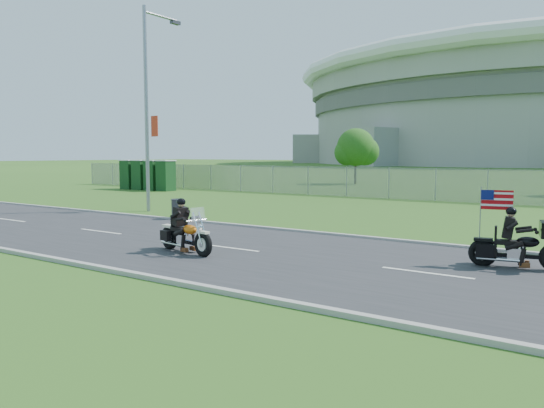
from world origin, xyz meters
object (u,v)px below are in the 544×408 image
Objects in this scene: streetlight at (150,97)px; trash_can at (177,210)px; motorcycle_follow at (518,248)px; porta_toilet_c at (141,175)px; motorcycle_lead at (185,236)px; porta_toilet_b at (153,176)px; porta_toilet_d at (129,175)px; porta_toilet_a at (166,176)px.

streetlight reaches higher than trash_can.
porta_toilet_c is at bearing 141.78° from motorcycle_follow.
motorcycle_follow is (8.26, 3.09, 0.03)m from motorcycle_lead.
porta_toilet_b reaches higher than trash_can.
streetlight is 4.35× the size of porta_toilet_c.
porta_toilet_b is 19.71m from trash_can.
motorcycle_follow is (31.86, -15.18, -0.62)m from porta_toilet_d.
porta_toilet_a is 1.00× the size of porta_toilet_d.
porta_toilet_d is at bearing 144.59° from trash_can.
porta_toilet_a is at bearing 148.03° from motorcycle_lead.
porta_toilet_d is 1.00× the size of motorcycle_follow.
porta_toilet_a is 1.00× the size of porta_toilet_c.
porta_toilet_c is 34.04m from motorcycle_follow.
motorcycle_lead is at bearing -43.27° from porta_toilet_a.
porta_toilet_a is at bearing 139.51° from motorcycle_follow.
trash_can is at bearing 158.23° from motorcycle_follow.
porta_toilet_d is at bearing 142.83° from streetlight.
streetlight is at bearing -47.09° from porta_toilet_a.
porta_toilet_b is at bearing 140.69° from motorcycle_follow.
motorcycle_follow is at bearing -13.99° from streetlight.
porta_toilet_a and porta_toilet_b have the same top height.
motorcycle_follow is (27.66, -15.18, -0.62)m from porta_toilet_a.
streetlight reaches higher than porta_toilet_a.
porta_toilet_a is 31.56m from motorcycle_follow.
porta_toilet_a is 2.80m from porta_toilet_c.
motorcycle_follow is (30.46, -15.18, -0.62)m from porta_toilet_c.
streetlight is 4.35× the size of porta_toilet_d.
porta_toilet_d is at bearing 153.56° from motorcycle_lead.
porta_toilet_d is (-4.20, 0.00, 0.00)m from porta_toilet_a.
porta_toilet_a is 1.40m from porta_toilet_b.
motorcycle_follow is at bearing -10.03° from trash_can.
porta_toilet_a is at bearing 0.00° from porta_toilet_c.
porta_toilet_d is 35.30m from motorcycle_follow.
porta_toilet_d is (-1.40, 0.00, 0.00)m from porta_toilet_c.
motorcycle_lead is (9.38, -7.48, -5.13)m from streetlight.
streetlight is at bearing -37.17° from porta_toilet_d.
porta_toilet_d is (-14.22, 10.78, -4.49)m from streetlight.
porta_toilet_a is at bearing 0.00° from porta_toilet_d.
porta_toilet_b is (-11.42, 10.78, -4.49)m from streetlight.
streetlight is at bearing -40.06° from porta_toilet_c.
motorcycle_lead is at bearing -38.58° from streetlight.
streetlight is at bearing 152.20° from trash_can.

